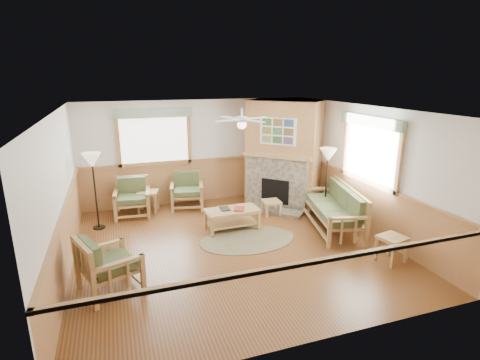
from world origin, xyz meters
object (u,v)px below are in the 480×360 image
object	(u,v)px
sofa	(333,208)
armchair_back_left	(132,198)
armchair_left	(109,264)
end_table_chairs	(148,201)
end_table_sofa	(391,249)
armchair_back_right	(187,191)
coffee_table	(232,219)
footstool	(271,208)
floor_lamp_right	(326,184)
floor_lamp_left	(95,191)

from	to	relation	value
sofa	armchair_back_left	bearing A→B (deg)	-104.63
armchair_left	end_table_chairs	xyz separation A→B (m)	(0.92, 3.41, -0.19)
armchair_back_left	end_table_sofa	xyz separation A→B (m)	(4.32, -3.93, -0.21)
armchair_back_right	end_table_chairs	xyz separation A→B (m)	(-0.98, -0.03, -0.17)
sofa	coffee_table	world-z (taller)	sofa
end_table_sofa	footstool	distance (m)	3.11
sofa	end_table_chairs	bearing A→B (deg)	-108.62
coffee_table	end_table_chairs	bearing A→B (deg)	131.46
floor_lamp_right	end_table_chairs	bearing A→B (deg)	155.78
coffee_table	footstool	size ratio (longest dim) A/B	2.80
footstool	floor_lamp_left	xyz separation A→B (m)	(-3.98, 0.47, 0.68)
end_table_sofa	floor_lamp_left	distance (m)	6.14
armchair_back_right	end_table_sofa	distance (m)	5.06
coffee_table	footstool	world-z (taller)	coffee_table
coffee_table	armchair_back_left	bearing A→B (deg)	139.93
armchair_left	coffee_table	size ratio (longest dim) A/B	0.80
coffee_table	floor_lamp_right	world-z (taller)	floor_lamp_right
end_table_chairs	coffee_table	bearing A→B (deg)	-46.19
armchair_left	footstool	size ratio (longest dim) A/B	2.23
armchair_back_left	end_table_sofa	bearing A→B (deg)	-36.74
coffee_table	floor_lamp_left	xyz separation A→B (m)	(-2.80, 1.01, 0.63)
armchair_left	armchair_back_left	bearing A→B (deg)	-30.54
armchair_back_right	armchair_left	distance (m)	3.93
armchair_back_left	sofa	bearing A→B (deg)	-22.83
end_table_sofa	armchair_back_right	bearing A→B (deg)	125.75
sofa	floor_lamp_left	xyz separation A→B (m)	(-4.91, 1.68, 0.39)
armchair_back_right	floor_lamp_right	size ratio (longest dim) A/B	0.53
armchair_back_right	end_table_chairs	world-z (taller)	armchair_back_right
sofa	floor_lamp_left	distance (m)	5.21
armchair_back_right	end_table_chairs	distance (m)	0.99
coffee_table	end_table_sofa	world-z (taller)	end_table_sofa
footstool	coffee_table	bearing A→B (deg)	-155.27
footstool	floor_lamp_left	world-z (taller)	floor_lamp_left
armchair_back_left	end_table_chairs	distance (m)	0.45
footstool	end_table_sofa	bearing A→B (deg)	-68.93
end_table_chairs	floor_lamp_right	distance (m)	4.36
sofa	coffee_table	distance (m)	2.23
end_table_sofa	floor_lamp_right	bearing A→B (deg)	89.89
armchair_back_left	coffee_table	world-z (taller)	armchair_back_left
sofa	coffee_table	bearing A→B (deg)	-93.79
end_table_chairs	armchair_back_right	bearing A→B (deg)	2.03
end_table_sofa	floor_lamp_right	size ratio (longest dim) A/B	0.29
sofa	end_table_sofa	world-z (taller)	sofa
armchair_back_left	end_table_chairs	bearing A→B (deg)	25.94
coffee_table	end_table_sofa	distance (m)	3.29
armchair_back_right	end_table_sofa	size ratio (longest dim) A/B	1.81
armchair_left	end_table_chairs	size ratio (longest dim) A/B	1.68
coffee_table	end_table_sofa	bearing A→B (deg)	-48.18
coffee_table	end_table_sofa	size ratio (longest dim) A/B	2.34
armchair_back_right	floor_lamp_left	distance (m)	2.30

